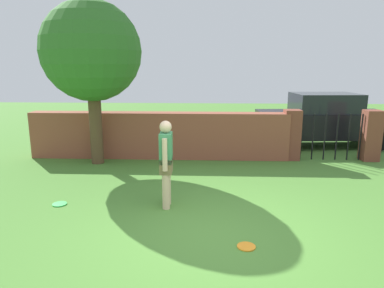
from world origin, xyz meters
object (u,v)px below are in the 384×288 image
(tree, at_px, (91,52))
(frisbee_orange, at_px, (246,247))
(car, at_px, (324,120))
(person, at_px, (166,160))
(frisbee_green, at_px, (60,204))

(tree, relative_size, frisbee_orange, 15.63)
(tree, distance_m, car, 7.50)
(person, relative_size, car, 0.38)
(tree, xyz_separation_m, frisbee_orange, (3.56, -4.38, -2.91))
(person, distance_m, car, 7.05)
(person, height_order, frisbee_orange, person)
(car, bearing_deg, frisbee_green, -144.88)
(person, relative_size, frisbee_orange, 6.00)
(tree, xyz_separation_m, frisbee_green, (0.18, -2.94, -2.91))
(frisbee_green, bearing_deg, car, 39.29)
(person, distance_m, frisbee_green, 2.23)
(car, distance_m, frisbee_green, 8.57)
(person, height_order, frisbee_green, person)
(frisbee_orange, bearing_deg, car, 64.79)
(car, xyz_separation_m, frisbee_orange, (-3.22, -6.84, -0.85))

